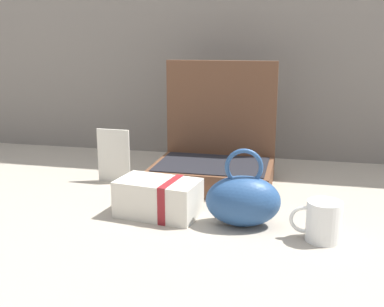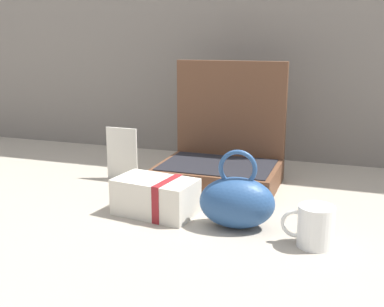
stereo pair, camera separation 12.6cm
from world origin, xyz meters
The scene contains 6 objects.
ground_plane centered at (0.00, 0.00, 0.00)m, with size 6.00×6.00×0.00m, color #9E9384.
open_suitcase centered at (0.05, 0.20, 0.09)m, with size 0.36×0.29×0.38m.
teal_pouch_handbag centered at (0.18, -0.14, 0.07)m, with size 0.20×0.13×0.20m.
cream_toiletry_bag centered at (-0.04, -0.12, 0.05)m, with size 0.22×0.15×0.10m.
coffee_mug centered at (0.37, -0.19, 0.05)m, with size 0.12×0.08×0.09m.
info_card_left centered at (-0.27, 0.13, 0.09)m, with size 0.11×0.01×0.17m, color silver.
Camera 1 is at (0.30, -1.22, 0.45)m, focal length 43.59 mm.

